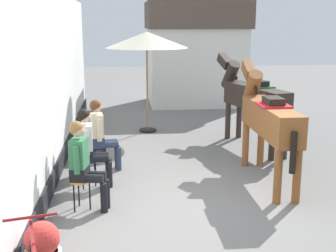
% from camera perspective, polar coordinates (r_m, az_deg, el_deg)
% --- Properties ---
extents(ground_plane, '(40.00, 40.00, 0.00)m').
position_cam_1_polar(ground_plane, '(9.88, 1.24, -3.55)').
color(ground_plane, slate).
extents(pub_facade_wall, '(0.34, 14.00, 3.40)m').
position_cam_1_polar(pub_facade_wall, '(8.11, -15.52, 3.48)').
color(pub_facade_wall, white).
rests_on(pub_facade_wall, ground_plane).
extents(distant_cottage, '(3.40, 2.60, 3.50)m').
position_cam_1_polar(distant_cottage, '(15.88, 3.53, 9.30)').
color(distant_cottage, silver).
rests_on(distant_cottage, ground_plane).
extents(seated_visitor_near, '(0.61, 0.48, 1.39)m').
position_cam_1_polar(seated_visitor_near, '(6.91, -10.64, -4.37)').
color(seated_visitor_near, gold).
rests_on(seated_visitor_near, ground_plane).
extents(seated_visitor_middle, '(0.61, 0.49, 1.39)m').
position_cam_1_polar(seated_visitor_middle, '(7.85, -9.88, -2.24)').
color(seated_visitor_middle, '#194C99').
rests_on(seated_visitor_middle, ground_plane).
extents(seated_visitor_far, '(0.61, 0.49, 1.39)m').
position_cam_1_polar(seated_visitor_far, '(8.70, -8.50, -0.69)').
color(seated_visitor_far, black).
rests_on(seated_visitor_far, ground_plane).
extents(saddled_horse_near, '(0.51, 3.00, 2.06)m').
position_cam_1_polar(saddled_horse_near, '(8.18, 12.56, 1.02)').
color(saddled_horse_near, brown).
rests_on(saddled_horse_near, ground_plane).
extents(saddled_horse_far, '(1.03, 2.93, 2.06)m').
position_cam_1_polar(saddled_horse_far, '(10.40, 10.64, 3.62)').
color(saddled_horse_far, '#2D231E').
rests_on(saddled_horse_far, ground_plane).
extents(flower_planter_near, '(0.43, 0.43, 0.64)m').
position_cam_1_polar(flower_planter_near, '(5.45, -15.59, -14.56)').
color(flower_planter_near, beige).
rests_on(flower_planter_near, ground_plane).
extents(cafe_parasol, '(2.10, 2.10, 2.58)m').
position_cam_1_polar(cafe_parasol, '(11.59, -2.71, 10.75)').
color(cafe_parasol, black).
rests_on(cafe_parasol, ground_plane).
extents(satchel_bag, '(0.23, 0.30, 0.20)m').
position_cam_1_polar(satchel_bag, '(9.57, -8.58, -3.62)').
color(satchel_bag, black).
rests_on(satchel_bag, ground_plane).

